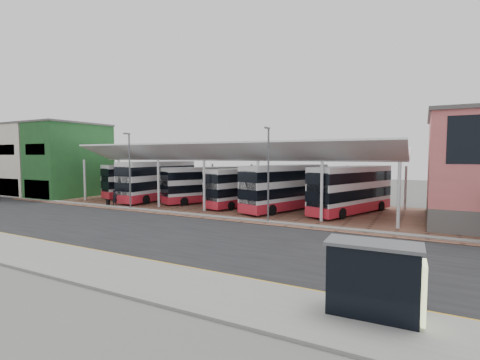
{
  "coord_description": "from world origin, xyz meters",
  "views": [
    {
      "loc": [
        13.64,
        -20.77,
        5.69
      ],
      "look_at": [
        -1.0,
        6.83,
        3.5
      ],
      "focal_mm": 26.0,
      "sensor_mm": 36.0,
      "label": 1
    }
  ],
  "objects_px": {
    "bus_0": "(143,181)",
    "bus_3": "(244,187)",
    "bus_1": "(158,181)",
    "bus_4": "(286,188)",
    "bus_5": "(351,190)",
    "bus_2": "(205,185)",
    "bus_shelter": "(381,273)",
    "pedestrian": "(115,198)"
  },
  "relations": [
    {
      "from": "bus_1",
      "to": "bus_5",
      "type": "xyz_separation_m",
      "value": [
        23.62,
        0.88,
        -0.14
      ]
    },
    {
      "from": "bus_1",
      "to": "bus_4",
      "type": "relative_size",
      "value": 1.03
    },
    {
      "from": "bus_4",
      "to": "bus_5",
      "type": "distance_m",
      "value": 6.44
    },
    {
      "from": "bus_0",
      "to": "bus_3",
      "type": "distance_m",
      "value": 16.3
    },
    {
      "from": "pedestrian",
      "to": "bus_shelter",
      "type": "distance_m",
      "value": 33.01
    },
    {
      "from": "bus_0",
      "to": "pedestrian",
      "type": "height_order",
      "value": "bus_0"
    },
    {
      "from": "bus_3",
      "to": "bus_5",
      "type": "relative_size",
      "value": 0.92
    },
    {
      "from": "bus_shelter",
      "to": "bus_4",
      "type": "bearing_deg",
      "value": 115.83
    },
    {
      "from": "bus_1",
      "to": "bus_shelter",
      "type": "height_order",
      "value": "bus_1"
    },
    {
      "from": "pedestrian",
      "to": "bus_0",
      "type": "bearing_deg",
      "value": 22.16
    },
    {
      "from": "bus_4",
      "to": "bus_1",
      "type": "bearing_deg",
      "value": -161.09
    },
    {
      "from": "bus_3",
      "to": "bus_5",
      "type": "bearing_deg",
      "value": 17.43
    },
    {
      "from": "bus_3",
      "to": "bus_5",
      "type": "xyz_separation_m",
      "value": [
        11.6,
        0.42,
        0.19
      ]
    },
    {
      "from": "bus_3",
      "to": "bus_0",
      "type": "bearing_deg",
      "value": -169.23
    },
    {
      "from": "bus_5",
      "to": "bus_shelter",
      "type": "xyz_separation_m",
      "value": [
        5.06,
        -22.62,
        -0.6
      ]
    },
    {
      "from": "bus_5",
      "to": "bus_shelter",
      "type": "height_order",
      "value": "bus_5"
    },
    {
      "from": "bus_3",
      "to": "pedestrian",
      "type": "bearing_deg",
      "value": -135.65
    },
    {
      "from": "bus_3",
      "to": "bus_4",
      "type": "distance_m",
      "value": 5.29
    },
    {
      "from": "pedestrian",
      "to": "bus_5",
      "type": "bearing_deg",
      "value": -74.35
    },
    {
      "from": "bus_0",
      "to": "bus_3",
      "type": "xyz_separation_m",
      "value": [
        16.25,
        -1.31,
        -0.12
      ]
    },
    {
      "from": "bus_4",
      "to": "pedestrian",
      "type": "relative_size",
      "value": 6.17
    },
    {
      "from": "bus_4",
      "to": "bus_shelter",
      "type": "height_order",
      "value": "bus_4"
    },
    {
      "from": "bus_1",
      "to": "bus_3",
      "type": "height_order",
      "value": "bus_1"
    },
    {
      "from": "bus_3",
      "to": "bus_4",
      "type": "relative_size",
      "value": 0.91
    },
    {
      "from": "bus_1",
      "to": "bus_5",
      "type": "bearing_deg",
      "value": 2.02
    },
    {
      "from": "bus_0",
      "to": "bus_1",
      "type": "distance_m",
      "value": 4.59
    },
    {
      "from": "bus_0",
      "to": "bus_2",
      "type": "distance_m",
      "value": 10.76
    },
    {
      "from": "bus_1",
      "to": "bus_2",
      "type": "bearing_deg",
      "value": 7.96
    },
    {
      "from": "bus_0",
      "to": "pedestrian",
      "type": "relative_size",
      "value": 5.91
    },
    {
      "from": "bus_3",
      "to": "pedestrian",
      "type": "height_order",
      "value": "bus_3"
    },
    {
      "from": "bus_3",
      "to": "bus_shelter",
      "type": "bearing_deg",
      "value": -37.75
    },
    {
      "from": "bus_5",
      "to": "bus_2",
      "type": "bearing_deg",
      "value": -159.3
    },
    {
      "from": "bus_0",
      "to": "bus_1",
      "type": "xyz_separation_m",
      "value": [
        4.23,
        -1.78,
        0.21
      ]
    },
    {
      "from": "bus_2",
      "to": "bus_3",
      "type": "height_order",
      "value": "bus_2"
    },
    {
      "from": "bus_4",
      "to": "bus_shelter",
      "type": "distance_m",
      "value": 24.44
    },
    {
      "from": "bus_5",
      "to": "bus_shelter",
      "type": "relative_size",
      "value": 3.47
    },
    {
      "from": "bus_0",
      "to": "bus_1",
      "type": "bearing_deg",
      "value": -4.88
    },
    {
      "from": "bus_4",
      "to": "bus_5",
      "type": "xyz_separation_m",
      "value": [
        6.35,
        1.02,
        -0.03
      ]
    },
    {
      "from": "bus_4",
      "to": "bus_3",
      "type": "bearing_deg",
      "value": -167.2
    },
    {
      "from": "bus_2",
      "to": "bus_5",
      "type": "distance_m",
      "value": 17.13
    },
    {
      "from": "bus_0",
      "to": "bus_shelter",
      "type": "xyz_separation_m",
      "value": [
        32.9,
        -23.52,
        -0.53
      ]
    },
    {
      "from": "bus_0",
      "to": "bus_shelter",
      "type": "distance_m",
      "value": 40.45
    }
  ]
}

